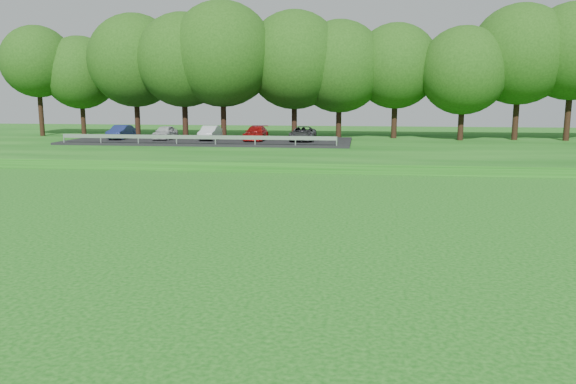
# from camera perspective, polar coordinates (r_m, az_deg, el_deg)

# --- Properties ---
(berm) EXTENTS (130.00, 30.00, 0.60)m
(berm) POSITION_cam_1_polar(r_m,az_deg,el_deg) (49.32, 20.53, 4.23)
(berm) COLOR #0D450D
(berm) RESTS_ON ground
(walking_path) EXTENTS (130.00, 1.60, 0.04)m
(walking_path) POSITION_cam_1_polar(r_m,az_deg,el_deg) (35.94, 25.46, 1.56)
(walking_path) COLOR gray
(walking_path) RESTS_ON ground
(treeline) EXTENTS (104.00, 7.00, 15.00)m
(treeline) POSITION_cam_1_polar(r_m,az_deg,el_deg) (53.15, 20.07, 13.06)
(treeline) COLOR #193E0E
(treeline) RESTS_ON berm
(parking_lot) EXTENTS (24.00, 9.00, 1.38)m
(parking_lot) POSITION_cam_1_polar(r_m,az_deg,el_deg) (48.36, -7.28, 5.55)
(parking_lot) COLOR black
(parking_lot) RESTS_ON berm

